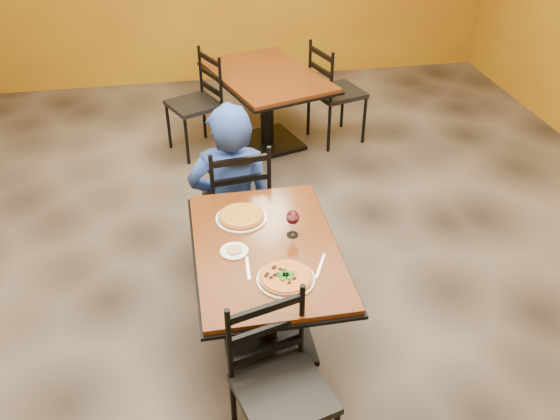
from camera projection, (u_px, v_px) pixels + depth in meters
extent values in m
cube|color=black|center=(256.00, 287.00, 4.13)|extent=(7.00, 8.00, 0.01)
cube|color=#602E0F|center=(266.00, 248.00, 3.31)|extent=(0.80, 1.20, 0.03)
cube|color=black|center=(266.00, 252.00, 3.32)|extent=(0.83, 1.23, 0.02)
cylinder|color=black|center=(267.00, 296.00, 3.51)|extent=(0.12, 0.12, 0.66)
cube|color=black|center=(268.00, 337.00, 3.71)|extent=(0.55, 0.55, 0.04)
cube|color=#602E0F|center=(266.00, 75.00, 5.52)|extent=(1.22, 1.51, 0.03)
cube|color=black|center=(267.00, 78.00, 5.53)|extent=(1.26, 1.54, 0.02)
cylinder|color=black|center=(267.00, 111.00, 5.72)|extent=(0.13, 0.13, 0.66)
cube|color=black|center=(267.00, 142.00, 5.92)|extent=(0.75, 0.75, 0.04)
imported|color=navy|center=(231.00, 185.00, 4.10)|extent=(0.66, 0.48, 1.24)
cylinder|color=white|center=(286.00, 279.00, 3.06)|extent=(0.31, 0.31, 0.01)
cylinder|color=maroon|center=(286.00, 277.00, 3.05)|extent=(0.28, 0.28, 0.02)
cylinder|color=white|center=(241.00, 218.00, 3.52)|extent=(0.31, 0.31, 0.01)
cylinder|color=gold|center=(241.00, 216.00, 3.51)|extent=(0.28, 0.28, 0.02)
cylinder|color=white|center=(234.00, 251.00, 3.25)|extent=(0.16, 0.16, 0.01)
cylinder|color=#A98252|center=(234.00, 250.00, 3.25)|extent=(0.09, 0.09, 0.01)
cube|color=silver|center=(248.00, 268.00, 3.14)|extent=(0.03, 0.19, 0.00)
cube|color=silver|center=(320.00, 266.00, 3.15)|extent=(0.10, 0.20, 0.00)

